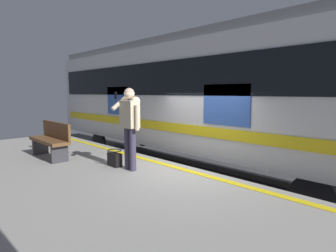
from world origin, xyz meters
TOP-DOWN VIEW (x-y plane):
  - ground_plane at (0.00, 0.00)m, footprint 23.80×23.80m
  - platform at (0.00, 2.54)m, footprint 13.56×5.08m
  - safety_line at (0.00, 0.30)m, footprint 13.29×0.16m
  - track_rail_near at (0.00, -1.22)m, footprint 17.62×0.08m
  - track_rail_far at (0.00, -2.65)m, footprint 17.62×0.08m
  - train_carriage at (1.47, -1.93)m, footprint 11.88×2.73m
  - passenger at (0.62, 1.11)m, footprint 0.57×0.55m
  - handbag at (1.10, 1.19)m, footprint 0.36×0.32m
  - bench at (2.88, 1.88)m, footprint 1.55×0.44m

SIDE VIEW (x-z plane):
  - ground_plane at x=0.00m, z-range 0.00..0.00m
  - track_rail_near at x=0.00m, z-range 0.00..0.16m
  - track_rail_far at x=0.00m, z-range 0.00..0.16m
  - platform at x=0.00m, z-range 0.00..0.87m
  - safety_line at x=0.00m, z-range 0.87..0.88m
  - handbag at x=1.10m, z-range 0.85..1.22m
  - bench at x=2.88m, z-range 0.91..1.81m
  - passenger at x=0.62m, z-range 1.03..2.76m
  - train_carriage at x=1.47m, z-range 0.54..4.43m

